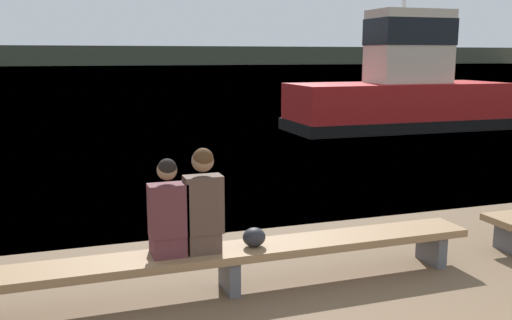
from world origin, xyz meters
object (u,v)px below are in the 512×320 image
Objects in this scene: person_left at (168,214)px; shopping_bag at (254,237)px; tugboat_red at (400,92)px; bench_main at (229,257)px; person_right at (203,205)px.

person_left is 4.12× the size of shopping_bag.
tugboat_red is at bearing 51.08° from shopping_bag.
shopping_bag is at bearing -0.68° from person_left.
person_left is at bearing 139.20° from tugboat_red.
bench_main is 14.46m from tugboat_red.
person_left is 0.92× the size of person_right.
person_left is 0.98m from shopping_bag.
bench_main is 0.65m from person_right.
tugboat_red is (9.51, 11.09, 0.27)m from person_right.
bench_main is at bearing 178.30° from shopping_bag.
shopping_bag reaches higher than bench_main.
person_left reaches higher than bench_main.
person_right is at bearing -0.49° from person_left.
shopping_bag is at bearing 141.97° from tugboat_red.
person_left is (-0.64, 0.00, 0.53)m from bench_main.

